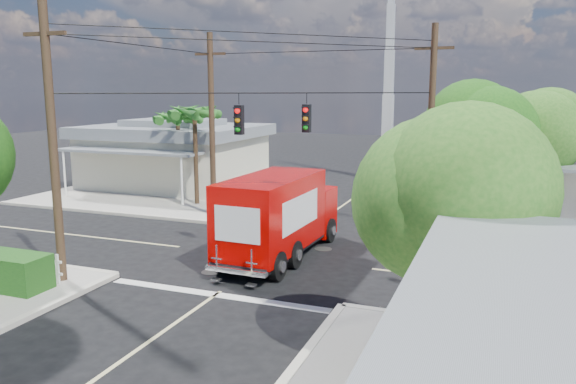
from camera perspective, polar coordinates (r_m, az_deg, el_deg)
The scene contains 14 objects.
ground at distance 21.63m, azimuth -1.91°, elevation -6.63°, with size 120.00×120.00×0.00m, color black.
sidewalk_ne at distance 30.70m, azimuth 25.78°, elevation -2.45°, with size 14.12×14.12×0.14m.
sidewalk_nw at distance 35.97m, azimuth -11.17°, elevation 0.13°, with size 14.12×14.12×0.14m.
road_markings at distance 20.34m, azimuth -3.54°, elevation -7.74°, with size 32.00×32.00×0.01m.
building_nw at distance 37.59m, azimuth -11.46°, elevation 3.87°, with size 10.80×10.20×4.30m.
radio_tower at distance 39.78m, azimuth 10.15°, elevation 9.19°, with size 0.80×0.80×17.00m.
tree_ne_front at distance 25.87m, azimuth 19.16°, elevation 6.34°, with size 4.21×4.14×6.66m.
tree_ne_back at distance 28.14m, azimuth 24.56°, elevation 5.07°, with size 3.77×3.66×5.82m.
tree_se at distance 12.07m, azimuth 15.52°, elevation -0.85°, with size 3.67×3.54×5.62m.
palm_nw_front at distance 30.81m, azimuth -9.48°, elevation 7.82°, with size 3.01×3.08×5.59m.
palm_nw_back at distance 33.15m, azimuth -11.15°, elevation 7.29°, with size 3.01×3.08×5.19m.
utility_poles at distance 22.86m, azimuth -4.09°, elevation 6.20°, with size 12.00×10.68×9.00m.
vending_boxes at distance 25.91m, azimuth 17.01°, elevation -2.66°, with size 1.90×0.50×1.10m.
delivery_truck at distance 21.25m, azimuth -0.91°, elevation -2.40°, with size 2.63×7.50×3.20m.
Camera 1 is at (8.09, -19.05, 6.30)m, focal length 35.00 mm.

